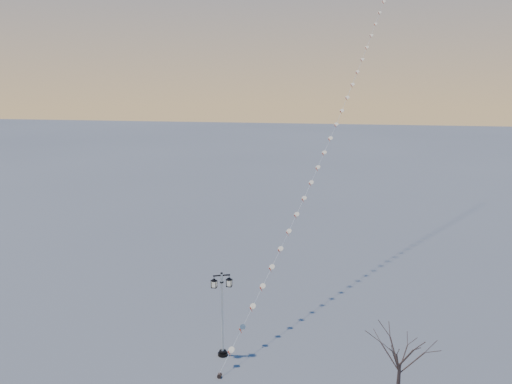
# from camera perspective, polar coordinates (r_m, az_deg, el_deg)

# --- Properties ---
(ground) EXTENTS (300.00, 300.00, 0.00)m
(ground) POSITION_cam_1_polar(r_m,az_deg,el_deg) (27.13, -2.84, -20.11)
(ground) COLOR slate
(ground) RESTS_ON ground
(street_lamp) EXTENTS (1.16, 0.70, 4.78)m
(street_lamp) POSITION_cam_1_polar(r_m,az_deg,el_deg) (27.82, -3.80, -13.01)
(street_lamp) COLOR black
(street_lamp) RESTS_ON ground
(bare_tree) EXTENTS (2.19, 2.19, 3.63)m
(bare_tree) POSITION_cam_1_polar(r_m,az_deg,el_deg) (25.03, 15.81, -16.92)
(bare_tree) COLOR #3F2E27
(bare_tree) RESTS_ON ground
(kite_train) EXTENTS (13.25, 40.37, 33.87)m
(kite_train) POSITION_cam_1_polar(r_m,az_deg,el_deg) (42.22, 11.11, 15.32)
(kite_train) COLOR #2F2018
(kite_train) RESTS_ON ground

